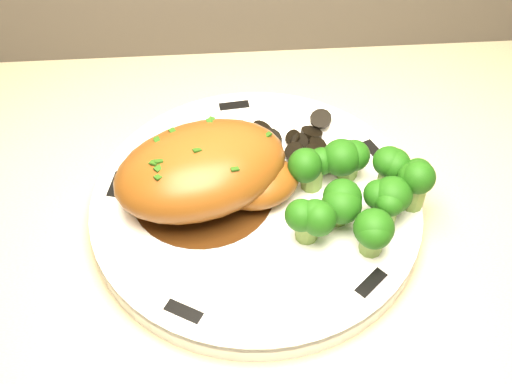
{
  "coord_description": "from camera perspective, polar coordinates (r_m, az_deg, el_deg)",
  "views": [
    {
      "loc": [
        -0.55,
        1.38,
        1.41
      ],
      "look_at": [
        -0.53,
        1.74,
        1.0
      ],
      "focal_mm": 45.0,
      "sensor_mm": 36.0,
      "label": 1
    }
  ],
  "objects": [
    {
      "name": "plate",
      "position": [
        0.56,
        0.0,
        -1.32
      ],
      "size": [
        0.36,
        0.36,
        0.02
      ],
      "primitive_type": "cylinder",
      "rotation": [
        0.0,
        0.0,
        0.34
      ],
      "color": "white",
      "rests_on": "counter"
    },
    {
      "name": "rim_accent_0",
      "position": [
        0.6,
        10.47,
        3.57
      ],
      "size": [
        0.02,
        0.03,
        0.0
      ],
      "primitive_type": "cube",
      "rotation": [
        0.0,
        0.0,
        1.99
      ],
      "color": "black",
      "rests_on": "plate"
    },
    {
      "name": "rim_accent_1",
      "position": [
        0.64,
        -1.96,
        7.67
      ],
      "size": [
        0.03,
        0.01,
        0.0
      ],
      "primitive_type": "cube",
      "rotation": [
        0.0,
        0.0,
        3.25
      ],
      "color": "black",
      "rests_on": "plate"
    },
    {
      "name": "rim_accent_2",
      "position": [
        0.58,
        -12.27,
        0.67
      ],
      "size": [
        0.02,
        0.03,
        0.0
      ],
      "primitive_type": "cube",
      "rotation": [
        0.0,
        0.0,
        4.5
      ],
      "color": "black",
      "rests_on": "plate"
    },
    {
      "name": "rim_accent_3",
      "position": [
        0.49,
        -6.45,
        -10.53
      ],
      "size": [
        0.03,
        0.02,
        0.0
      ],
      "primitive_type": "cube",
      "rotation": [
        0.0,
        0.0,
        5.76
      ],
      "color": "black",
      "rests_on": "plate"
    },
    {
      "name": "rim_accent_4",
      "position": [
        0.51,
        10.19,
        -7.97
      ],
      "size": [
        0.03,
        0.03,
        0.0
      ],
      "primitive_type": "cube",
      "rotation": [
        0.0,
        0.0,
        7.02
      ],
      "color": "black",
      "rests_on": "plate"
    },
    {
      "name": "gravy_pool",
      "position": [
        0.56,
        -4.71,
        -0.01
      ],
      "size": [
        0.12,
        0.12,
        0.0
      ],
      "primitive_type": "cylinder",
      "color": "#361C09",
      "rests_on": "plate"
    },
    {
      "name": "chicken_breast",
      "position": [
        0.54,
        -4.29,
        1.87
      ],
      "size": [
        0.18,
        0.14,
        0.06
      ],
      "rotation": [
        0.0,
        0.0,
        0.33
      ],
      "color": "brown",
      "rests_on": "plate"
    },
    {
      "name": "mushroom_pile",
      "position": [
        0.59,
        2.32,
        3.65
      ],
      "size": [
        0.09,
        0.07,
        0.02
      ],
      "color": "black",
      "rests_on": "plate"
    },
    {
      "name": "broccoli_florets",
      "position": [
        0.53,
        9.21,
        0.15
      ],
      "size": [
        0.12,
        0.11,
        0.04
      ],
      "rotation": [
        0.0,
        0.0,
        -0.19
      ],
      "color": "olive",
      "rests_on": "plate"
    }
  ]
}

